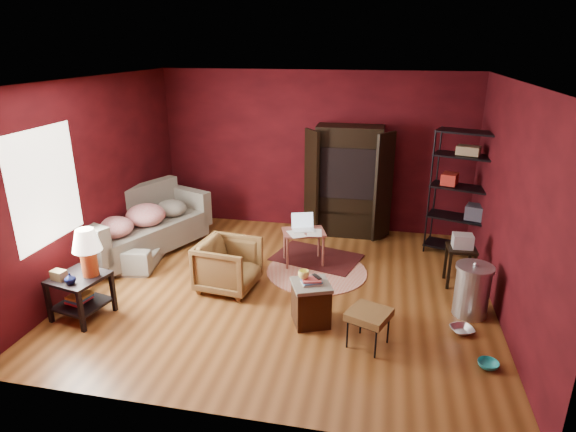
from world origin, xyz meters
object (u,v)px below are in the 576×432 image
object	(u,v)px
side_table	(83,265)
hamper	(311,302)
sofa	(144,231)
tv_armoire	(348,179)
armchair	(228,263)
laptop_desk	(304,234)
wire_shelving	(464,189)

from	to	relation	value
side_table	hamper	bearing A→B (deg)	8.13
sofa	side_table	size ratio (longest dim) A/B	1.63
tv_armoire	hamper	bearing A→B (deg)	-93.24
hamper	armchair	bearing A→B (deg)	153.04
sofa	laptop_desk	size ratio (longest dim) A/B	2.41
side_table	hamper	size ratio (longest dim) A/B	1.88
sofa	hamper	size ratio (longest dim) A/B	3.05
hamper	laptop_desk	size ratio (longest dim) A/B	0.79
sofa	wire_shelving	size ratio (longest dim) A/B	0.94
side_table	tv_armoire	distance (m)	4.50
laptop_desk	wire_shelving	xyz separation A→B (m)	(2.37, 0.88, 0.61)
tv_armoire	laptop_desk	bearing A→B (deg)	-111.15
sofa	side_table	distance (m)	1.97
wire_shelving	hamper	bearing A→B (deg)	-110.17
armchair	sofa	bearing A→B (deg)	69.40
tv_armoire	armchair	bearing A→B (deg)	-120.55
sofa	laptop_desk	distance (m)	2.60
armchair	laptop_desk	xyz separation A→B (m)	(0.87, 1.01, 0.09)
sofa	tv_armoire	distance (m)	3.53
hamper	wire_shelving	distance (m)	3.31
side_table	hamper	distance (m)	2.79
sofa	wire_shelving	xyz separation A→B (m)	(4.97, 0.98, 0.73)
sofa	laptop_desk	bearing A→B (deg)	-96.16
laptop_desk	wire_shelving	world-z (taller)	wire_shelving
armchair	wire_shelving	world-z (taller)	wire_shelving
sofa	side_table	bearing A→B (deg)	178.75
hamper	wire_shelving	xyz separation A→B (m)	(1.99, 2.52, 0.81)
laptop_desk	hamper	bearing A→B (deg)	-95.75
hamper	laptop_desk	distance (m)	1.70
armchair	tv_armoire	bearing A→B (deg)	-23.27
sofa	tv_armoire	world-z (taller)	tv_armoire
sofa	armchair	xyz separation A→B (m)	(1.73, -0.90, 0.02)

